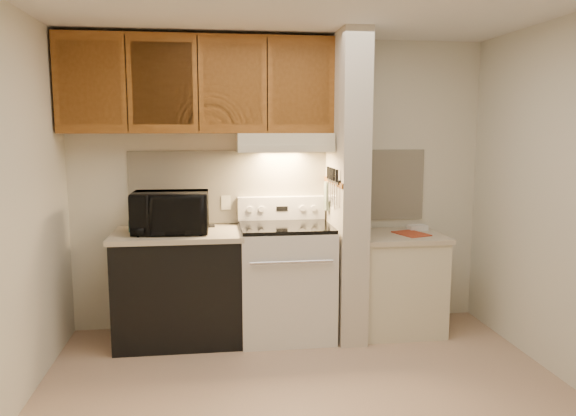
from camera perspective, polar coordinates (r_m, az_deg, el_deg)
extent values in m
plane|color=tan|center=(3.84, 2.14, -18.87)|extent=(3.60, 3.60, 0.00)
cube|color=silver|center=(4.93, -0.76, 2.41)|extent=(3.60, 2.50, 0.02)
cube|color=silver|center=(3.61, -27.15, -0.63)|extent=(0.02, 3.00, 2.50)
cube|color=white|center=(4.92, -0.75, 2.22)|extent=(2.60, 0.02, 0.63)
cube|color=silver|center=(4.74, -0.24, -7.56)|extent=(0.76, 0.65, 0.92)
cube|color=black|center=(4.43, 0.30, -8.17)|extent=(0.50, 0.01, 0.30)
cylinder|color=silver|center=(4.33, 0.37, -5.52)|extent=(0.65, 0.02, 0.02)
cube|color=black|center=(4.63, -0.24, -1.90)|extent=(0.74, 0.64, 0.03)
cube|color=silver|center=(4.89, -0.68, 0.01)|extent=(0.76, 0.08, 0.20)
cube|color=black|center=(4.85, -0.61, -0.06)|extent=(0.10, 0.01, 0.04)
cylinder|color=silver|center=(4.82, -3.91, -0.13)|extent=(0.05, 0.02, 0.05)
cylinder|color=silver|center=(4.83, -2.73, -0.11)|extent=(0.05, 0.02, 0.05)
cylinder|color=silver|center=(4.88, 1.49, -0.03)|extent=(0.05, 0.02, 0.05)
cylinder|color=silver|center=(4.89, 2.65, -0.01)|extent=(0.05, 0.02, 0.05)
cube|color=black|center=(4.73, -11.00, -8.07)|extent=(1.00, 0.63, 0.87)
cube|color=beige|center=(4.62, -11.15, -2.65)|extent=(1.04, 0.67, 0.04)
cube|color=black|center=(4.81, -8.90, -1.84)|extent=(0.25, 0.09, 0.02)
cylinder|color=#29605B|center=(4.70, -15.39, -1.78)|extent=(0.11, 0.11, 0.09)
cube|color=beige|center=(4.89, -6.32, 0.54)|extent=(0.08, 0.01, 0.12)
imported|color=black|center=(4.58, -11.85, -0.44)|extent=(0.60, 0.41, 0.33)
cube|color=beige|center=(4.68, 5.98, 2.05)|extent=(0.22, 0.70, 2.50)
cube|color=brown|center=(4.65, 4.59, 2.65)|extent=(0.01, 0.70, 0.04)
cube|color=black|center=(4.59, 4.66, 2.83)|extent=(0.02, 0.42, 0.04)
cube|color=silver|center=(4.46, 4.90, 1.37)|extent=(0.01, 0.03, 0.16)
cylinder|color=black|center=(4.42, 4.99, 3.27)|extent=(0.02, 0.02, 0.10)
cube|color=silver|center=(4.54, 4.67, 1.37)|extent=(0.01, 0.04, 0.18)
cylinder|color=black|center=(4.52, 4.70, 3.38)|extent=(0.02, 0.02, 0.10)
cube|color=silver|center=(4.62, 4.45, 1.37)|extent=(0.01, 0.04, 0.20)
cylinder|color=black|center=(4.59, 4.52, 3.45)|extent=(0.02, 0.02, 0.10)
cube|color=silver|center=(4.69, 4.27, 1.71)|extent=(0.01, 0.04, 0.16)
cylinder|color=black|center=(4.66, 4.31, 3.53)|extent=(0.02, 0.02, 0.10)
cube|color=silver|center=(4.75, 4.11, 1.68)|extent=(0.01, 0.04, 0.18)
cylinder|color=black|center=(4.75, 4.08, 3.62)|extent=(0.02, 0.02, 0.10)
cube|color=slate|center=(4.82, 3.96, 1.24)|extent=(0.03, 0.10, 0.24)
cube|color=beige|center=(4.97, 11.04, -7.64)|extent=(0.70, 0.60, 0.81)
cube|color=beige|center=(4.87, 11.18, -2.82)|extent=(0.74, 0.64, 0.04)
cube|color=#AC3E22|center=(4.87, 12.42, -2.56)|extent=(0.29, 0.34, 0.01)
cube|color=white|center=(5.07, 12.99, -1.95)|extent=(0.17, 0.12, 0.04)
cube|color=beige|center=(4.69, -0.45, 6.70)|extent=(0.78, 0.44, 0.15)
cube|color=beige|center=(4.48, -0.10, 6.06)|extent=(0.78, 0.04, 0.06)
cube|color=brown|center=(4.71, -9.08, 12.21)|extent=(2.18, 0.33, 0.77)
cube|color=brown|center=(4.64, -19.50, 11.91)|extent=(0.46, 0.01, 0.63)
cube|color=black|center=(4.59, -16.10, 12.10)|extent=(0.01, 0.01, 0.73)
cube|color=brown|center=(4.56, -12.63, 12.25)|extent=(0.46, 0.01, 0.63)
cube|color=black|center=(4.55, -9.13, 12.36)|extent=(0.01, 0.01, 0.73)
cube|color=brown|center=(4.55, -5.61, 12.42)|extent=(0.46, 0.01, 0.63)
cube|color=black|center=(4.57, -2.11, 12.43)|extent=(0.01, 0.01, 0.73)
cube|color=brown|center=(4.60, 1.35, 12.40)|extent=(0.46, 0.01, 0.63)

